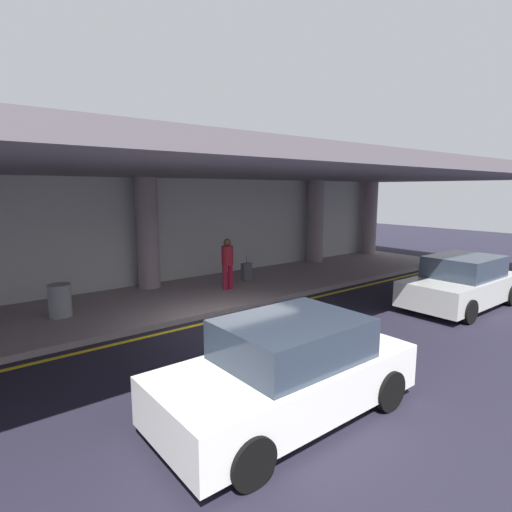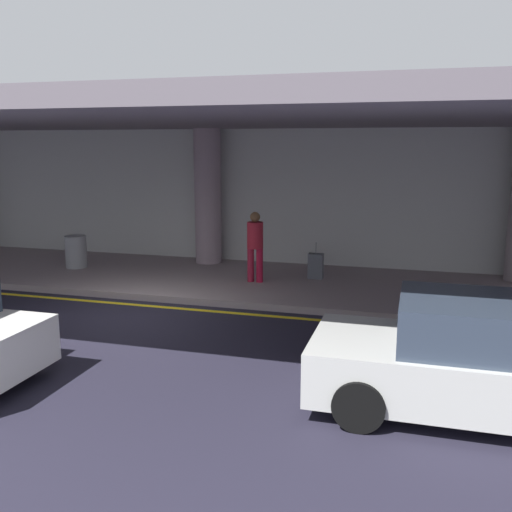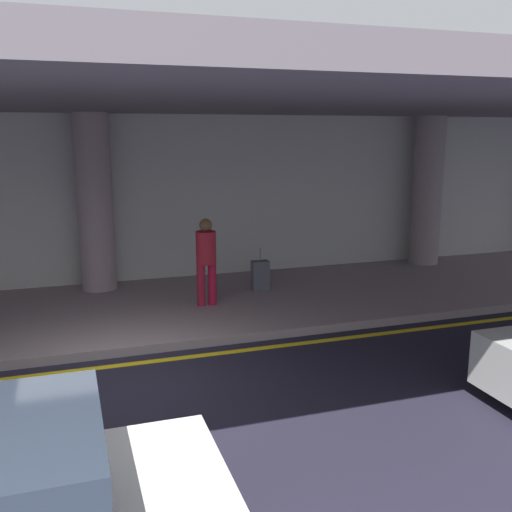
% 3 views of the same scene
% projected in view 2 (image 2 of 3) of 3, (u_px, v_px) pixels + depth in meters
% --- Properties ---
extents(ground_plane, '(60.00, 60.00, 0.00)m').
position_uv_depth(ground_plane, '(127.00, 314.00, 11.56)').
color(ground_plane, '#211F2E').
extents(sidewalk, '(26.00, 4.20, 0.15)m').
position_uv_depth(sidewalk, '(187.00, 277.00, 14.47)').
color(sidewalk, gray).
rests_on(sidewalk, ground).
extents(lane_stripe_yellow, '(26.00, 0.14, 0.01)m').
position_uv_depth(lane_stripe_yellow, '(143.00, 305.00, 12.20)').
color(lane_stripe_yellow, yellow).
rests_on(lane_stripe_yellow, ground).
extents(support_column_left_mid, '(0.73, 0.73, 3.65)m').
position_uv_depth(support_column_left_mid, '(208.00, 197.00, 15.63)').
color(support_column_left_mid, gray).
rests_on(support_column_left_mid, sidewalk).
extents(ceiling_overhang, '(28.00, 13.20, 0.30)m').
position_uv_depth(ceiling_overhang, '(175.00, 119.00, 13.26)').
color(ceiling_overhang, slate).
rests_on(ceiling_overhang, support_column_far_left).
extents(terminal_back_wall, '(26.00, 0.30, 3.80)m').
position_uv_depth(terminal_back_wall, '(216.00, 197.00, 16.25)').
color(terminal_back_wall, '#BABBB8').
rests_on(terminal_back_wall, ground).
extents(car_silver, '(4.10, 1.92, 1.50)m').
position_uv_depth(car_silver, '(477.00, 361.00, 7.19)').
color(car_silver, '#BBBCB7').
rests_on(car_silver, ground).
extents(traveler_with_luggage, '(0.38, 0.38, 1.68)m').
position_uv_depth(traveler_with_luggage, '(255.00, 242.00, 13.50)').
color(traveler_with_luggage, maroon).
rests_on(traveler_with_luggage, sidewalk).
extents(suitcase_upright_secondary, '(0.36, 0.22, 0.90)m').
position_uv_depth(suitcase_upright_secondary, '(316.00, 266.00, 13.96)').
color(suitcase_upright_secondary, '#50535C').
rests_on(suitcase_upright_secondary, sidewalk).
extents(trash_bin_steel, '(0.56, 0.56, 0.85)m').
position_uv_depth(trash_bin_steel, '(76.00, 252.00, 15.22)').
color(trash_bin_steel, gray).
rests_on(trash_bin_steel, sidewalk).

